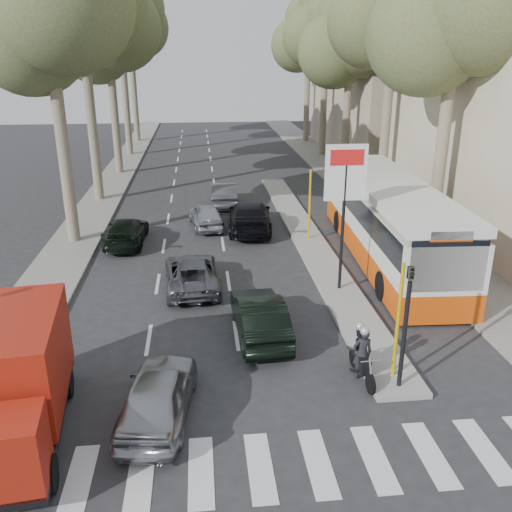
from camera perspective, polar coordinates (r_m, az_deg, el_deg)
The scene contains 28 objects.
ground at distance 16.07m, azimuth 1.70°, elevation -11.60°, with size 120.00×120.00×0.00m, color #28282B.
sidewalk_right at distance 40.77m, azimuth 9.12°, elevation 8.29°, with size 3.20×70.00×0.12m, color gray.
median_left at distance 42.77m, azimuth -14.27°, elevation 8.49°, with size 2.40×64.00×0.12m, color gray.
traffic_island at distance 26.40m, azimuth 5.53°, elevation 1.75°, with size 1.50×26.00×0.16m, color gray.
building_far at distance 50.56m, azimuth 14.95°, elevation 19.30°, with size 11.00×20.00×16.00m, color #B7A88E.
billboard at distance 19.78m, azimuth 9.29°, elevation 6.10°, with size 1.50×12.10×5.60m.
traffic_light_island at distance 14.37m, azimuth 15.63°, elevation -5.22°, with size 0.16×0.41×3.60m.
tree_l_a at distance 26.34m, azimuth -20.92°, elevation 23.33°, with size 7.40×7.20×14.10m.
tree_l_b at distance 34.22m, azimuth -17.82°, elevation 23.91°, with size 7.40×7.20×14.88m.
tree_l_c at distance 42.02m, azimuth -15.19°, elevation 21.94°, with size 7.40×7.20×13.71m.
tree_l_d at distance 50.04m, azimuth -14.09°, elevation 23.69°, with size 7.40×7.20×15.66m.
tree_l_e at distance 57.94m, azimuth -13.03°, elevation 22.24°, with size 7.40×7.20×14.49m.
tree_r_a at distance 26.09m, azimuth 20.74°, elevation 23.39°, with size 7.40×7.20×14.10m.
tree_r_c at distance 41.08m, azimuth 10.13°, elevation 21.87°, with size 7.40×7.20×13.32m.
tree_r_d at distance 48.91m, azimuth 7.63°, elevation 23.36°, with size 7.40×7.20×14.88m.
tree_r_e at distance 56.71m, azimuth 5.71°, elevation 22.33°, with size 7.40×7.20×14.10m.
silver_hatchback at distance 13.97m, azimuth -10.27°, elevation -14.16°, with size 1.59×3.94×1.34m, color #9DA1A5.
dark_hatchback at distance 17.38m, azimuth 0.39°, elevation -6.36°, with size 1.44×4.14×1.37m, color black.
queue_car_a at distance 21.04m, azimuth -6.78°, elevation -1.80°, with size 1.99×4.32×1.20m, color #54565D.
queue_car_b at distance 27.71m, azimuth -0.66°, elevation 4.23°, with size 2.12×5.22×1.52m, color black.
queue_car_c at distance 28.34m, azimuth -5.30°, elevation 4.24°, with size 1.48×3.69×1.26m, color #A7ACB0.
queue_car_d at distance 32.51m, azimuth -3.42°, elevation 6.54°, with size 1.46×4.18×1.38m, color #4A4C52.
queue_car_e at distance 26.43m, azimuth -13.51°, elevation 2.52°, with size 1.74×4.28×1.24m, color black.
red_truck at distance 13.91m, azimuth -24.17°, elevation -11.89°, with size 2.57×5.53×2.85m.
city_bus at distance 24.22m, azimuth 13.78°, elevation 3.84°, with size 3.49×13.26×3.46m.
motorcycle at distance 15.59m, azimuth 10.93°, elevation -9.90°, with size 0.71×1.93×1.64m.
pedestrian_near at distance 26.70m, azimuth 15.27°, elevation 3.24°, with size 0.95×0.46×1.61m, color #362E46.
pedestrian_far at distance 23.13m, azimuth 17.50°, elevation 0.43°, with size 1.09×0.48×1.69m, color #635A4A.
Camera 1 is at (-1.89, -13.47, 8.55)m, focal length 38.00 mm.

